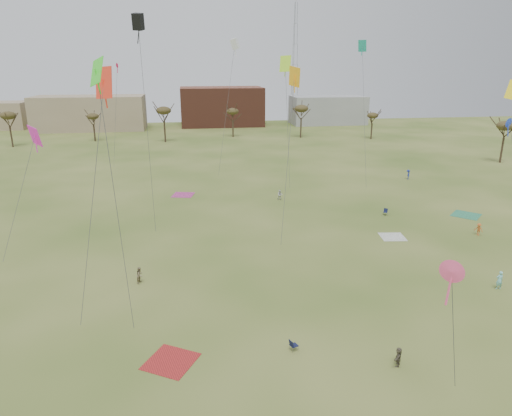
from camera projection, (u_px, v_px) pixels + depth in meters
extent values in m
plane|color=#3A561B|center=(279.00, 322.00, 35.16)|extent=(260.00, 260.00, 0.00)
imported|color=#807251|center=(140.00, 275.00, 41.29)|extent=(0.82, 0.91, 1.52)
imported|color=brown|center=(398.00, 357.00, 29.90)|extent=(1.03, 1.25, 1.34)
imported|color=#CB6326|center=(479.00, 229.00, 52.79)|extent=(1.00, 1.09, 1.47)
imported|color=#83DBD9|center=(499.00, 280.00, 40.10)|extent=(0.64, 0.44, 1.71)
imported|color=silver|center=(280.00, 195.00, 66.65)|extent=(0.80, 0.67, 1.49)
imported|color=navy|center=(408.00, 174.00, 78.56)|extent=(1.00, 1.23, 1.67)
cube|color=#AB2322|center=(171.00, 362.00, 30.49)|extent=(4.17, 4.17, 0.03)
cube|color=silver|center=(392.00, 237.00, 52.47)|extent=(3.05, 3.05, 0.03)
cube|color=#B73881|center=(183.00, 195.00, 69.32)|extent=(3.74, 3.74, 0.03)
cube|color=#31895F|center=(466.00, 215.00, 60.07)|extent=(4.64, 4.64, 0.03)
cube|color=#131736|center=(294.00, 345.00, 31.55)|extent=(0.64, 0.64, 0.04)
cube|color=#131736|center=(291.00, 343.00, 31.38)|extent=(0.30, 0.51, 0.44)
cube|color=#161C3D|center=(385.00, 212.00, 59.92)|extent=(0.70, 0.70, 0.04)
cube|color=#161C3D|center=(386.00, 210.00, 60.04)|extent=(0.48, 0.40, 0.44)
cube|color=red|center=(104.00, 83.00, 29.82)|extent=(1.04, 1.04, 2.04)
cube|color=red|center=(105.00, 94.00, 30.03)|extent=(0.08, 0.08, 1.84)
cylinder|color=#4C4C51|center=(92.00, 210.00, 31.47)|extent=(3.09, 1.52, 16.97)
cube|color=#39D525|center=(97.00, 72.00, 26.85)|extent=(0.84, 0.84, 1.66)
cube|color=#39D525|center=(98.00, 82.00, 27.03)|extent=(0.08, 0.08, 1.49)
cylinder|color=#4C4C51|center=(117.00, 213.00, 29.78)|extent=(0.76, 0.48, 17.71)
cone|color=#F04B7F|center=(452.00, 272.00, 22.64)|extent=(1.26, 0.09, 1.26)
cube|color=#F04B7F|center=(450.00, 286.00, 22.88)|extent=(0.08, 0.08, 2.06)
cylinder|color=#4C4C51|center=(453.00, 334.00, 24.74)|extent=(2.30, 1.52, 8.27)
cube|color=#FEAE1A|center=(294.00, 77.00, 46.16)|extent=(1.01, 1.01, 1.99)
cube|color=#FEAE1A|center=(294.00, 84.00, 46.37)|extent=(0.08, 0.08, 1.79)
cylinder|color=#4C4C51|center=(288.00, 162.00, 46.99)|extent=(1.86, 3.43, 16.91)
cube|color=black|center=(138.00, 22.00, 44.13)|extent=(0.89, 0.89, 1.53)
cube|color=black|center=(139.00, 32.00, 44.40)|extent=(0.08, 0.08, 2.29)
cylinder|color=#4C4C51|center=(148.00, 135.00, 47.85)|extent=(0.25, 0.84, 22.05)
cone|color=blue|center=(509.00, 123.00, 52.41)|extent=(1.10, 0.08, 1.10)
cube|color=blue|center=(508.00, 129.00, 52.62)|extent=(0.08, 0.08, 1.80)
cube|color=#EC29C0|center=(35.00, 136.00, 43.40)|extent=(1.03, 1.03, 2.02)
cube|color=#EC29C0|center=(36.00, 143.00, 43.61)|extent=(0.08, 0.08, 1.82)
cylinder|color=#4C4C51|center=(19.00, 199.00, 43.52)|extent=(3.72, 2.95, 11.59)
cube|color=#9FDC24|center=(285.00, 64.00, 64.41)|extent=(1.17, 1.17, 2.29)
cube|color=#9FDC24|center=(285.00, 70.00, 64.66)|extent=(0.08, 0.08, 2.06)
cylinder|color=#4C4C51|center=(288.00, 128.00, 66.99)|extent=(1.03, 0.55, 18.19)
cone|color=#C8153E|center=(117.00, 65.00, 79.47)|extent=(0.88, 0.06, 0.88)
cube|color=#C8153E|center=(118.00, 69.00, 79.64)|extent=(0.08, 0.08, 1.44)
cylinder|color=#4C4C51|center=(116.00, 118.00, 81.71)|extent=(2.15, 0.71, 17.91)
cube|color=teal|center=(362.00, 46.00, 69.25)|extent=(0.90, 0.90, 1.76)
cube|color=teal|center=(362.00, 50.00, 69.44)|extent=(0.08, 0.08, 1.58)
cylinder|color=#4C4C51|center=(364.00, 117.00, 69.67)|extent=(0.11, 5.79, 20.79)
cube|color=silver|center=(235.00, 44.00, 73.13)|extent=(0.96, 0.96, 1.65)
cube|color=silver|center=(235.00, 50.00, 73.42)|extent=(0.08, 0.08, 2.48)
cylinder|color=#4C4C51|center=(226.00, 112.00, 75.40)|extent=(3.31, 1.53, 21.25)
cylinder|color=#3A2B1E|center=(11.00, 136.00, 108.64)|extent=(0.40, 0.40, 5.10)
ellipsoid|color=#473D1E|center=(8.00, 115.00, 107.15)|extent=(3.57, 3.57, 1.87)
cylinder|color=#3A2B1E|center=(94.00, 133.00, 116.97)|extent=(0.40, 0.40, 4.32)
ellipsoid|color=#473D1E|center=(93.00, 116.00, 115.71)|extent=(3.02, 3.02, 1.58)
cylinder|color=#3A2B1E|center=(165.00, 131.00, 115.59)|extent=(0.40, 0.40, 5.40)
ellipsoid|color=#473D1E|center=(164.00, 111.00, 114.02)|extent=(3.78, 3.78, 1.98)
cylinder|color=#3A2B1E|center=(233.00, 128.00, 123.91)|extent=(0.40, 0.40, 4.68)
ellipsoid|color=#473D1E|center=(233.00, 111.00, 122.55)|extent=(3.28, 3.28, 1.72)
cylinder|color=#3A2B1E|center=(301.00, 128.00, 122.61)|extent=(0.40, 0.40, 5.28)
ellipsoid|color=#473D1E|center=(301.00, 109.00, 121.07)|extent=(3.70, 3.70, 1.94)
cylinder|color=#3A2B1E|center=(371.00, 131.00, 120.62)|extent=(0.40, 0.40, 4.20)
ellipsoid|color=#473D1E|center=(373.00, 115.00, 119.39)|extent=(2.94, 2.94, 1.54)
cylinder|color=#3A2B1E|center=(502.00, 150.00, 91.37)|extent=(0.40, 0.40, 5.04)
ellipsoid|color=#473D1E|center=(506.00, 126.00, 89.90)|extent=(3.53, 3.53, 1.85)
cube|color=#937F60|center=(90.00, 113.00, 137.08)|extent=(32.00, 14.00, 10.00)
cube|color=brown|center=(222.00, 106.00, 147.18)|extent=(26.00, 16.00, 12.00)
cube|color=gray|center=(328.00, 110.00, 150.72)|extent=(24.00, 12.00, 9.00)
cylinder|color=#9EA3A8|center=(297.00, 64.00, 151.65)|extent=(0.16, 0.16, 38.00)
cylinder|color=#9EA3A8|center=(293.00, 64.00, 152.19)|extent=(0.16, 0.16, 38.00)
cylinder|color=#9EA3A8|center=(294.00, 64.00, 150.72)|extent=(0.16, 0.16, 38.00)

